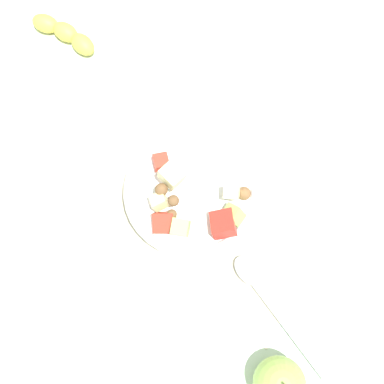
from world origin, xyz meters
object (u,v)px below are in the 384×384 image
(whole_apple, at_px, (279,383))
(serving_spoon, at_px, (266,296))
(salad_bowl, at_px, (192,194))
(banana_whole, at_px, (64,33))

(whole_apple, bearing_deg, serving_spoon, 121.09)
(salad_bowl, distance_m, serving_spoon, 0.21)
(salad_bowl, height_order, serving_spoon, salad_bowl)
(salad_bowl, xyz_separation_m, whole_apple, (0.26, -0.21, 0.00))
(serving_spoon, height_order, banana_whole, banana_whole)
(serving_spoon, xyz_separation_m, banana_whole, (-0.57, 0.28, 0.01))
(banana_whole, bearing_deg, whole_apple, -31.77)
(whole_apple, distance_m, banana_whole, 0.75)
(banana_whole, bearing_deg, serving_spoon, -26.27)
(salad_bowl, bearing_deg, whole_apple, -39.07)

